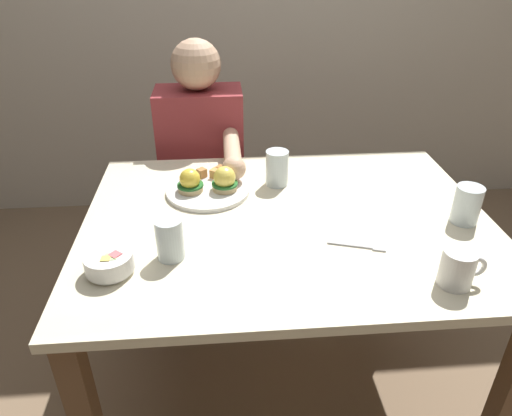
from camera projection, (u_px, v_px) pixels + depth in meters
The scene contains 10 objects.
ground_plane at pixel (281, 386), 1.77m from camera, with size 6.00×6.00×0.00m, color #7F664C.
dining_table at pixel (287, 248), 1.45m from camera, with size 1.20×0.90×0.74m.
eggs_benedict_plate at pixel (209, 185), 1.52m from camera, with size 0.27×0.27×0.09m.
fruit_bowl at pixel (110, 263), 1.16m from camera, with size 0.12×0.12×0.06m.
coffee_mug at pixel (458, 267), 1.11m from camera, with size 0.11×0.08×0.09m.
fork at pixel (361, 246), 1.27m from camera, with size 0.15×0.06×0.00m.
water_glass_near at pixel (170, 241), 1.20m from camera, with size 0.07×0.07×0.11m.
water_glass_far at pixel (466, 207), 1.36m from camera, with size 0.08×0.08×0.11m.
water_glass_extra at pixel (277, 170), 1.56m from camera, with size 0.08×0.08×0.12m.
diner_person at pixel (203, 164), 1.94m from camera, with size 0.34×0.54×1.14m.
Camera 1 is at (-0.19, -1.18, 1.47)m, focal length 33.09 mm.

